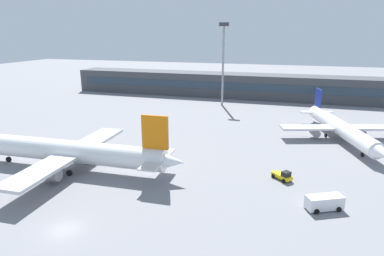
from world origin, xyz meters
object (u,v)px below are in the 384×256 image
Objects in this scene: airplane_mid at (340,128)px; service_van_white at (324,202)px; airplane_near at (65,151)px; baggage_tug_yellow at (283,176)px; floodlight_tower_west at (223,59)px.

airplane_mid is 35.78m from service_van_white.
airplane_near is 44.72m from service_van_white.
floodlight_tower_west is (-22.51, 56.94, 15.02)m from baggage_tug_yellow.
service_van_white is (-5.87, -35.25, -1.82)m from airplane_mid.
floodlight_tower_west is at bearing 113.54° from service_van_white.
airplane_mid reaches higher than baggage_tug_yellow.
floodlight_tower_west reaches higher than airplane_near.
floodlight_tower_west is at bearing 75.75° from airplane_near.
baggage_tug_yellow is at bearing -68.43° from floodlight_tower_west.
airplane_near is at bearing -146.68° from airplane_mid.
airplane_near is 60.42m from airplane_mid.
airplane_mid is 10.24× the size of baggage_tug_yellow.
service_van_white is (6.01, -8.51, 0.31)m from baggage_tug_yellow.
airplane_near is at bearing -170.51° from baggage_tug_yellow.
airplane_near is 12.32× the size of baggage_tug_yellow.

